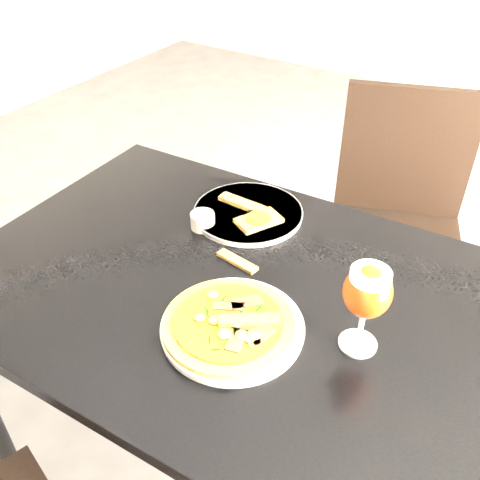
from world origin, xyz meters
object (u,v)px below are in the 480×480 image
Objects in this scene: chair_far at (394,227)px; pizza at (229,323)px; beer_glass at (367,293)px; dining_table at (238,316)px.

pizza is (-0.07, -0.85, 0.26)m from chair_far.
beer_glass is (0.15, -0.75, 0.37)m from chair_far.
dining_table is at bearing 115.33° from pizza.
chair_far is 0.85m from beer_glass.
beer_glass reaches higher than chair_far.
chair_far reaches higher than pizza.
dining_table is 4.89× the size of pizza.
beer_glass is (0.27, -0.02, 0.22)m from dining_table.
dining_table is 1.33× the size of chair_far.
dining_table is 0.17m from pizza.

